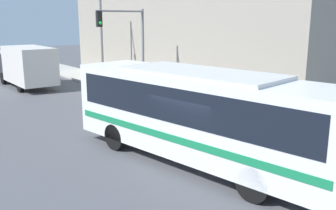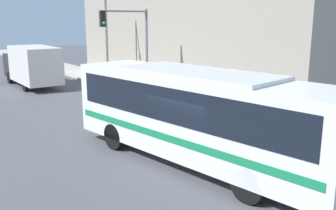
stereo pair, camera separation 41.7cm
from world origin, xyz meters
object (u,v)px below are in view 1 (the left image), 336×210
at_px(city_bus, 199,111).
at_px(pedestrian_near_corner, 191,89).
at_px(delivery_truck, 26,65).
at_px(street_lamp, 97,28).
at_px(traffic_light_pole, 128,37).
at_px(parking_meter, 142,83).
at_px(fire_hydrant, 215,108).

height_order(city_bus, pedestrian_near_corner, city_bus).
bearing_deg(pedestrian_near_corner, city_bus, -129.70).
distance_m(delivery_truck, street_lamp, 5.85).
bearing_deg(traffic_light_pole, delivery_truck, 113.71).
bearing_deg(parking_meter, city_bus, -114.46).
bearing_deg(delivery_truck, street_lamp, -30.97).
xyz_separation_m(city_bus, delivery_truck, (0.19, 18.93, -0.27)).
height_order(city_bus, street_lamp, street_lamp).
bearing_deg(street_lamp, pedestrian_near_corner, -82.74).
bearing_deg(city_bus, parking_meter, 57.51).
bearing_deg(street_lamp, parking_meter, -88.65).
distance_m(fire_hydrant, pedestrian_near_corner, 3.23).
relative_size(city_bus, street_lamp, 1.56).
relative_size(city_bus, fire_hydrant, 13.73).
bearing_deg(street_lamp, delivery_truck, 149.03).
relative_size(traffic_light_pole, street_lamp, 0.79).
distance_m(city_bus, delivery_truck, 18.93).
xyz_separation_m(city_bus, parking_meter, (4.80, 10.55, -0.93)).
bearing_deg(traffic_light_pole, city_bus, -109.86).
relative_size(fire_hydrant, traffic_light_pole, 0.14).
height_order(fire_hydrant, street_lamp, street_lamp).
height_order(parking_meter, pedestrian_near_corner, pedestrian_near_corner).
xyz_separation_m(delivery_truck, street_lamp, (4.47, -2.68, 2.64)).
distance_m(fire_hydrant, parking_meter, 6.56).
relative_size(city_bus, pedestrian_near_corner, 6.75).
relative_size(traffic_light_pole, parking_meter, 4.55).
bearing_deg(fire_hydrant, pedestrian_near_corner, 71.08).
distance_m(delivery_truck, pedestrian_near_corner, 13.18).
distance_m(traffic_light_pole, pedestrian_near_corner, 5.03).
bearing_deg(city_bus, delivery_truck, 81.39).
bearing_deg(street_lamp, city_bus, -106.03).
xyz_separation_m(city_bus, street_lamp, (4.66, 16.24, 2.37)).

